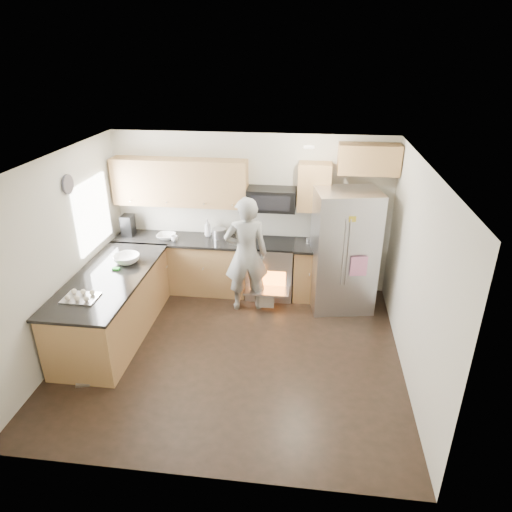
# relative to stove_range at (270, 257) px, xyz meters

# --- Properties ---
(ground) EXTENTS (4.50, 4.50, 0.00)m
(ground) POSITION_rel_stove_range_xyz_m (-0.35, -1.69, -0.68)
(ground) COLOR black
(ground) RESTS_ON ground
(room_shell) EXTENTS (4.54, 4.04, 2.62)m
(room_shell) POSITION_rel_stove_range_xyz_m (-0.39, -1.68, 1.00)
(room_shell) COLOR beige
(room_shell) RESTS_ON ground
(back_cabinet_run) EXTENTS (4.45, 0.64, 2.50)m
(back_cabinet_run) POSITION_rel_stove_range_xyz_m (-0.94, 0.05, 0.29)
(back_cabinet_run) COLOR #9F713F
(back_cabinet_run) RESTS_ON ground
(peninsula) EXTENTS (0.96, 2.36, 1.04)m
(peninsula) POSITION_rel_stove_range_xyz_m (-2.10, -1.44, -0.21)
(peninsula) COLOR #9F713F
(peninsula) RESTS_ON ground
(stove_range) EXTENTS (0.76, 0.97, 1.79)m
(stove_range) POSITION_rel_stove_range_xyz_m (0.00, 0.00, 0.00)
(stove_range) COLOR #B7B7BC
(stove_range) RESTS_ON ground
(refrigerator) EXTENTS (1.04, 0.88, 1.90)m
(refrigerator) POSITION_rel_stove_range_xyz_m (1.15, -0.24, 0.28)
(refrigerator) COLOR #B7B7BC
(refrigerator) RESTS_ON ground
(person) EXTENTS (0.75, 0.58, 1.83)m
(person) POSITION_rel_stove_range_xyz_m (-0.32, -0.49, 0.24)
(person) COLOR gray
(person) RESTS_ON ground
(dish_rack) EXTENTS (0.60, 0.54, 0.31)m
(dish_rack) POSITION_rel_stove_range_xyz_m (-1.95, -2.38, -0.59)
(dish_rack) COLOR #B7B7BC
(dish_rack) RESTS_ON ground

